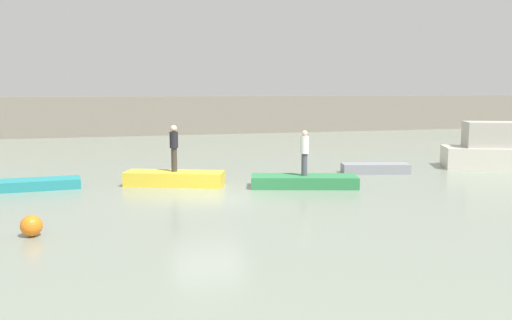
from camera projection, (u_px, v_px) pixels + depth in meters
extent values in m
plane|color=gray|center=(208.00, 197.00, 18.98)|extent=(120.00, 120.00, 0.00)
cube|color=gray|center=(141.00, 116.00, 44.14)|extent=(80.00, 1.20, 3.10)
cube|color=beige|center=(503.00, 158.00, 25.94)|extent=(5.68, 4.00, 0.98)
cube|color=#B2ADA3|center=(490.00, 134.00, 25.90)|extent=(2.70, 2.39, 1.18)
cube|color=teal|center=(39.00, 184.00, 20.60)|extent=(3.00, 1.37, 0.36)
cube|color=gold|center=(175.00, 179.00, 21.29)|extent=(3.89, 2.44, 0.54)
cube|color=#2D7F47|center=(304.00, 181.00, 20.94)|extent=(4.17, 2.40, 0.44)
cube|color=gray|center=(375.00, 168.00, 24.37)|extent=(3.04, 1.64, 0.43)
cylinder|color=#4C4C56|center=(304.00, 165.00, 20.86)|extent=(0.22, 0.22, 0.84)
cylinder|color=white|center=(305.00, 145.00, 20.76)|extent=(0.32, 0.32, 0.65)
sphere|color=beige|center=(305.00, 133.00, 20.71)|extent=(0.22, 0.22, 0.22)
cylinder|color=#38332D|center=(174.00, 160.00, 21.20)|extent=(0.22, 0.22, 0.91)
cylinder|color=black|center=(174.00, 140.00, 21.10)|extent=(0.32, 0.32, 0.61)
sphere|color=beige|center=(174.00, 128.00, 21.05)|extent=(0.25, 0.25, 0.25)
sphere|color=orange|center=(31.00, 226.00, 13.93)|extent=(0.54, 0.54, 0.54)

